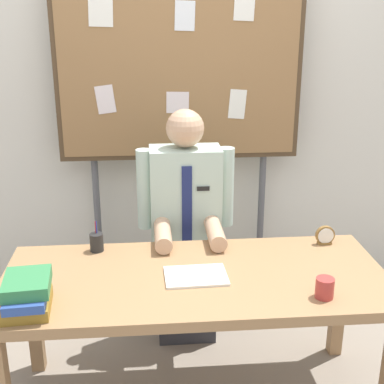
{
  "coord_description": "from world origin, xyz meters",
  "views": [
    {
      "loc": [
        -0.21,
        -2.2,
        1.9
      ],
      "look_at": [
        0.0,
        0.19,
        1.07
      ],
      "focal_mm": 49.11,
      "sensor_mm": 36.0,
      "label": 1
    }
  ],
  "objects_px": {
    "book_stack": "(27,294)",
    "open_notebook": "(196,276)",
    "person": "(186,236)",
    "desk_clock": "(325,236)",
    "desk": "(195,290)",
    "pen_holder": "(97,242)",
    "bulletin_board": "(179,65)",
    "coffee_mug": "(325,288)"
  },
  "relations": [
    {
      "from": "person",
      "to": "coffee_mug",
      "type": "distance_m",
      "value": 1.03
    },
    {
      "from": "coffee_mug",
      "to": "desk",
      "type": "bearing_deg",
      "value": 155.12
    },
    {
      "from": "bulletin_board",
      "to": "open_notebook",
      "type": "relative_size",
      "value": 7.69
    },
    {
      "from": "book_stack",
      "to": "pen_holder",
      "type": "xyz_separation_m",
      "value": [
        0.24,
        0.55,
        -0.02
      ]
    },
    {
      "from": "bulletin_board",
      "to": "book_stack",
      "type": "relative_size",
      "value": 8.13
    },
    {
      "from": "person",
      "to": "coffee_mug",
      "type": "bearing_deg",
      "value": -58.13
    },
    {
      "from": "bulletin_board",
      "to": "open_notebook",
      "type": "distance_m",
      "value": 1.39
    },
    {
      "from": "coffee_mug",
      "to": "pen_holder",
      "type": "xyz_separation_m",
      "value": [
        -1.02,
        0.56,
        0.0
      ]
    },
    {
      "from": "desk",
      "to": "desk_clock",
      "type": "bearing_deg",
      "value": 21.84
    },
    {
      "from": "desk_clock",
      "to": "pen_holder",
      "type": "distance_m",
      "value": 1.2
    },
    {
      "from": "desk_clock",
      "to": "pen_holder",
      "type": "bearing_deg",
      "value": 179.01
    },
    {
      "from": "coffee_mug",
      "to": "pen_holder",
      "type": "bearing_deg",
      "value": 151.35
    },
    {
      "from": "desk",
      "to": "book_stack",
      "type": "xyz_separation_m",
      "value": [
        -0.72,
        -0.24,
        0.15
      ]
    },
    {
      "from": "person",
      "to": "desk_clock",
      "type": "bearing_deg",
      "value": -24.5
    },
    {
      "from": "open_notebook",
      "to": "desk_clock",
      "type": "bearing_deg",
      "value": 23.23
    },
    {
      "from": "open_notebook",
      "to": "coffee_mug",
      "type": "distance_m",
      "value": 0.59
    },
    {
      "from": "bulletin_board",
      "to": "pen_holder",
      "type": "relative_size",
      "value": 13.93
    },
    {
      "from": "desk_clock",
      "to": "desk",
      "type": "bearing_deg",
      "value": -158.16
    },
    {
      "from": "desk_clock",
      "to": "pen_holder",
      "type": "xyz_separation_m",
      "value": [
        -1.2,
        0.02,
        0.0
      ]
    },
    {
      "from": "book_stack",
      "to": "open_notebook",
      "type": "xyz_separation_m",
      "value": [
        0.72,
        0.22,
        -0.07
      ]
    },
    {
      "from": "open_notebook",
      "to": "book_stack",
      "type": "bearing_deg",
      "value": -163.18
    },
    {
      "from": "book_stack",
      "to": "open_notebook",
      "type": "bearing_deg",
      "value": 16.82
    },
    {
      "from": "book_stack",
      "to": "desk_clock",
      "type": "bearing_deg",
      "value": 20.08
    },
    {
      "from": "desk",
      "to": "bulletin_board",
      "type": "distance_m",
      "value": 1.43
    },
    {
      "from": "book_stack",
      "to": "open_notebook",
      "type": "height_order",
      "value": "book_stack"
    },
    {
      "from": "open_notebook",
      "to": "pen_holder",
      "type": "distance_m",
      "value": 0.59
    },
    {
      "from": "open_notebook",
      "to": "pen_holder",
      "type": "bearing_deg",
      "value": 145.85
    },
    {
      "from": "desk",
      "to": "desk_clock",
      "type": "height_order",
      "value": "desk_clock"
    },
    {
      "from": "coffee_mug",
      "to": "pen_holder",
      "type": "relative_size",
      "value": 0.57
    },
    {
      "from": "person",
      "to": "coffee_mug",
      "type": "xyz_separation_m",
      "value": [
        0.54,
        -0.87,
        0.12
      ]
    },
    {
      "from": "desk_clock",
      "to": "pen_holder",
      "type": "height_order",
      "value": "pen_holder"
    },
    {
      "from": "open_notebook",
      "to": "desk_clock",
      "type": "height_order",
      "value": "desk_clock"
    },
    {
      "from": "desk",
      "to": "open_notebook",
      "type": "bearing_deg",
      "value": -87.21
    },
    {
      "from": "bulletin_board",
      "to": "desk_clock",
      "type": "xyz_separation_m",
      "value": [
        0.72,
        -0.78,
        -0.82
      ]
    },
    {
      "from": "book_stack",
      "to": "coffee_mug",
      "type": "xyz_separation_m",
      "value": [
        1.26,
        -0.01,
        -0.03
      ]
    },
    {
      "from": "book_stack",
      "to": "desk_clock",
      "type": "height_order",
      "value": "book_stack"
    },
    {
      "from": "desk",
      "to": "person",
      "type": "xyz_separation_m",
      "value": [
        0.0,
        0.62,
        0.01
      ]
    },
    {
      "from": "desk",
      "to": "desk_clock",
      "type": "relative_size",
      "value": 17.74
    },
    {
      "from": "desk",
      "to": "pen_holder",
      "type": "bearing_deg",
      "value": 147.45
    },
    {
      "from": "bulletin_board",
      "to": "pen_holder",
      "type": "bearing_deg",
      "value": -122.43
    },
    {
      "from": "desk",
      "to": "pen_holder",
      "type": "xyz_separation_m",
      "value": [
        -0.48,
        0.31,
        0.13
      ]
    },
    {
      "from": "bulletin_board",
      "to": "person",
      "type": "bearing_deg",
      "value": -89.98
    }
  ]
}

